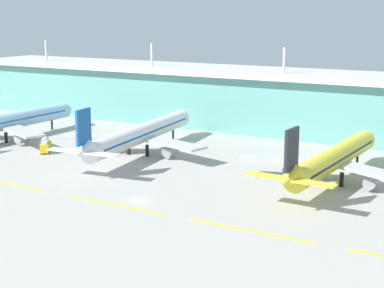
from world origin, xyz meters
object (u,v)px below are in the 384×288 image
at_px(airliner_near_middle, 140,134).
at_px(fuel_truck, 46,145).
at_px(airliner_nearest, 2,123).
at_px(airliner_far_middle, 332,159).

distance_m(airliner_near_middle, fuel_truck, 30.57).
xyz_separation_m(airliner_nearest, fuel_truck, (25.00, -5.77, -4.19)).
relative_size(airliner_nearest, airliner_far_middle, 1.12).
bearing_deg(fuel_truck, airliner_nearest, 167.00).
xyz_separation_m(airliner_near_middle, fuel_truck, (-27.52, -12.64, -4.20)).
relative_size(airliner_far_middle, fuel_truck, 8.55).
relative_size(airliner_nearest, fuel_truck, 9.53).
bearing_deg(airliner_nearest, fuel_truck, -13.00).
height_order(airliner_near_middle, fuel_truck, airliner_near_middle).
distance_m(airliner_nearest, airliner_far_middle, 114.35).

